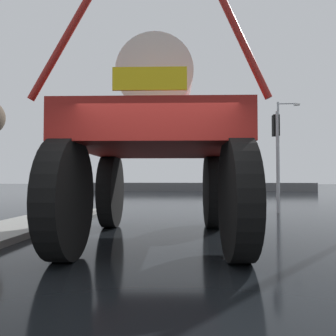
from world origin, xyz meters
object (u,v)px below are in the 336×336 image
object	(u,v)px
oversize_sprayer	(158,144)
streetlight_far_right	(280,143)
traffic_signal_near_left	(53,142)
traffic_signal_near_right	(276,139)
streetlight_far_left	(105,148)
sedan_ahead	(221,186)

from	to	relation	value
oversize_sprayer	streetlight_far_right	bearing A→B (deg)	-23.68
traffic_signal_near_left	traffic_signal_near_right	bearing A→B (deg)	-0.01
traffic_signal_near_left	streetlight_far_left	distance (m)	15.51
oversize_sprayer	traffic_signal_near_left	world-z (taller)	oversize_sprayer
traffic_signal_near_left	streetlight_far_right	world-z (taller)	streetlight_far_right
oversize_sprayer	traffic_signal_near_left	xyz separation A→B (m)	(-5.00, 6.01, 0.77)
oversize_sprayer	traffic_signal_near_left	distance (m)	7.85
oversize_sprayer	traffic_signal_near_right	xyz separation A→B (m)	(4.07, 6.01, 0.80)
oversize_sprayer	traffic_signal_near_right	distance (m)	7.30
sedan_ahead	traffic_signal_near_right	world-z (taller)	traffic_signal_near_right
traffic_signal_near_right	streetlight_far_right	world-z (taller)	streetlight_far_right
sedan_ahead	streetlight_far_left	distance (m)	10.79
traffic_signal_near_right	streetlight_far_left	xyz separation A→B (m)	(-11.11, 15.32, 1.21)
sedan_ahead	traffic_signal_near_left	distance (m)	17.22
sedan_ahead	traffic_signal_near_left	bearing A→B (deg)	152.61
traffic_signal_near_left	streetlight_far_right	xyz separation A→B (m)	(13.58, 16.41, 1.70)
traffic_signal_near_left	traffic_signal_near_right	size ratio (longest dim) A/B	0.99
sedan_ahead	streetlight_far_right	size ratio (longest dim) A/B	0.51
traffic_signal_near_right	streetlight_far_left	size ratio (longest dim) A/B	0.54
traffic_signal_near_left	streetlight_far_left	size ratio (longest dim) A/B	0.53
oversize_sprayer	streetlight_far_left	world-z (taller)	streetlight_far_left
oversize_sprayer	streetlight_far_left	bearing A→B (deg)	15.51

